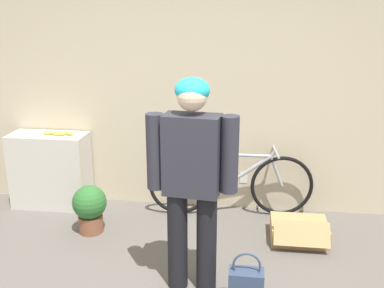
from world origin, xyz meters
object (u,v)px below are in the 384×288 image
object	(u,v)px
bicycle	(230,183)
cardboard_box	(299,231)
person	(192,172)
handbag	(246,286)
banana	(58,133)
potted_plant	(90,207)

from	to	relation	value
bicycle	cardboard_box	size ratio (longest dim) A/B	3.28
person	cardboard_box	xyz separation A→B (m)	(0.91, 0.87, -0.87)
bicycle	handbag	xyz separation A→B (m)	(0.19, -1.50, -0.21)
bicycle	banana	bearing A→B (deg)	175.23
cardboard_box	person	bearing A→B (deg)	-136.23
bicycle	potted_plant	bearing A→B (deg)	-162.50
person	cardboard_box	size ratio (longest dim) A/B	3.15
cardboard_box	banana	bearing A→B (deg)	170.06
person	bicycle	bearing A→B (deg)	86.54
cardboard_box	potted_plant	size ratio (longest dim) A/B	1.10
handbag	cardboard_box	size ratio (longest dim) A/B	0.81
banana	potted_plant	xyz separation A→B (m)	(0.50, -0.54, -0.57)
person	potted_plant	world-z (taller)	person
banana	handbag	distance (m)	2.59
banana	potted_plant	world-z (taller)	banana
bicycle	banana	xyz separation A→B (m)	(-1.83, -0.03, 0.48)
person	potted_plant	size ratio (longest dim) A/B	3.46
cardboard_box	potted_plant	distance (m)	2.01
person	bicycle	size ratio (longest dim) A/B	0.96
person	banana	bearing A→B (deg)	147.10
person	potted_plant	xyz separation A→B (m)	(-1.10, 0.77, -0.70)
cardboard_box	potted_plant	xyz separation A→B (m)	(-2.00, -0.10, 0.17)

